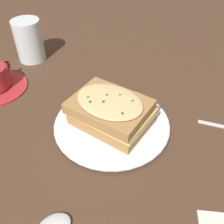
# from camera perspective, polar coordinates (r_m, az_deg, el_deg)

# --- Properties ---
(ground_plane) EXTENTS (2.40, 2.40, 0.00)m
(ground_plane) POSITION_cam_1_polar(r_m,az_deg,el_deg) (0.56, -1.33, -3.44)
(ground_plane) COLOR #473021
(dinner_plate) EXTENTS (0.24, 0.24, 0.01)m
(dinner_plate) POSITION_cam_1_polar(r_m,az_deg,el_deg) (0.55, 0.00, -2.61)
(dinner_plate) COLOR white
(dinner_plate) RESTS_ON ground_plane
(sandwich) EXTENTS (0.18, 0.15, 0.07)m
(sandwich) POSITION_cam_1_polar(r_m,az_deg,el_deg) (0.53, -0.16, 0.29)
(sandwich) COLOR #A37542
(sandwich) RESTS_ON dinner_plate
(water_glass) EXTENTS (0.08, 0.08, 0.11)m
(water_glass) POSITION_cam_1_polar(r_m,az_deg,el_deg) (0.79, -17.62, 14.62)
(water_glass) COLOR silver
(water_glass) RESTS_ON ground_plane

